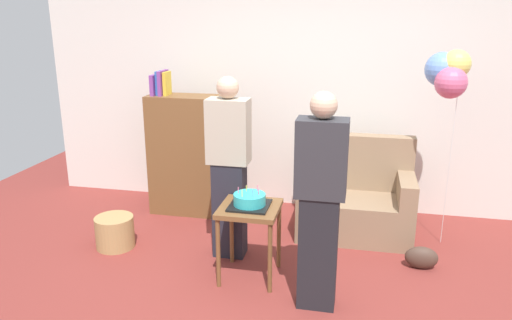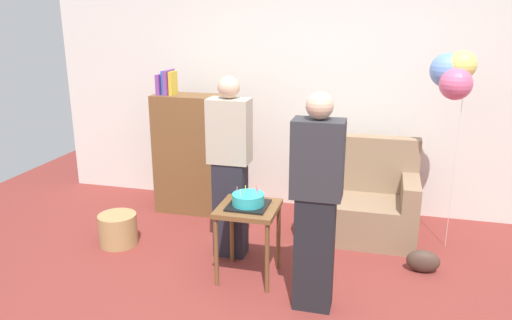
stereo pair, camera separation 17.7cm
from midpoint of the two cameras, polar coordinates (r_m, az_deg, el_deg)
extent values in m
plane|color=maroon|center=(4.04, 2.60, -15.36)|extent=(8.00, 8.00, 0.00)
cube|color=silver|center=(5.51, 7.32, 8.23)|extent=(6.00, 0.10, 2.70)
cube|color=#8C7054|center=(5.05, 12.60, -6.41)|extent=(1.10, 0.70, 0.40)
cube|color=#8C7054|center=(5.14, 13.07, -0.33)|extent=(1.10, 0.16, 0.56)
cube|color=#8C7054|center=(4.96, 7.41, -2.58)|extent=(0.16, 0.70, 0.24)
cube|color=#8C7054|center=(4.95, 18.28, -3.37)|extent=(0.16, 0.70, 0.24)
cube|color=brown|center=(5.45, -6.36, 0.64)|extent=(0.80, 0.36, 1.30)
cube|color=#7F3D93|center=(5.42, -9.81, 8.60)|extent=(0.04, 0.25, 0.21)
cube|color=#3366B7|center=(5.40, -9.39, 8.78)|extent=(0.03, 0.17, 0.25)
cube|color=#7F3D93|center=(5.38, -8.99, 8.81)|extent=(0.03, 0.24, 0.26)
cube|color=gold|center=(5.37, -8.57, 8.73)|extent=(0.03, 0.17, 0.24)
cube|color=brown|center=(4.04, 0.36, -5.59)|extent=(0.48, 0.48, 0.04)
cylinder|color=brown|center=(4.05, -3.33, -10.53)|extent=(0.04, 0.04, 0.59)
cylinder|color=brown|center=(3.95, 2.60, -11.24)|extent=(0.04, 0.04, 0.59)
cylinder|color=brown|center=(4.41, -1.64, -8.14)|extent=(0.04, 0.04, 0.59)
cylinder|color=brown|center=(4.32, 3.78, -8.71)|extent=(0.04, 0.04, 0.59)
cube|color=black|center=(4.03, 0.36, -5.23)|extent=(0.32, 0.32, 0.02)
cylinder|color=#2DB2B7|center=(4.01, 0.36, -4.52)|extent=(0.26, 0.26, 0.09)
cylinder|color=#EA668C|center=(3.97, 1.43, -3.66)|extent=(0.01, 0.01, 0.05)
cylinder|color=#EA668C|center=(4.05, 1.30, -3.26)|extent=(0.01, 0.01, 0.05)
cylinder|color=#F2CC4C|center=(4.05, 0.03, -3.25)|extent=(0.01, 0.01, 0.05)
cylinder|color=#EA668C|center=(4.01, -0.92, -3.46)|extent=(0.01, 0.01, 0.05)
cylinder|color=#F2CC4C|center=(3.94, -0.51, -3.80)|extent=(0.01, 0.01, 0.06)
cylinder|color=#66B2E5|center=(3.92, 0.70, -3.88)|extent=(0.01, 0.01, 0.06)
cube|color=#23232D|center=(4.49, -1.81, -5.63)|extent=(0.28, 0.20, 0.88)
cube|color=#B2A893|center=(4.27, -1.90, 3.35)|extent=(0.36, 0.22, 0.56)
sphere|color=#D1A889|center=(4.20, -1.95, 8.33)|extent=(0.19, 0.19, 0.19)
cube|color=black|center=(3.75, 8.06, -10.51)|extent=(0.28, 0.20, 0.88)
cube|color=#2D2D33|center=(3.48, 8.54, 0.10)|extent=(0.36, 0.22, 0.56)
sphere|color=#D1A889|center=(3.40, 8.81, 6.17)|extent=(0.19, 0.19, 0.19)
cylinder|color=#A88451|center=(4.94, -14.54, -7.72)|extent=(0.36, 0.36, 0.30)
ellipsoid|color=#473328|center=(4.58, 19.69, -10.87)|extent=(0.28, 0.14, 0.20)
cylinder|color=silver|center=(4.89, 22.77, -0.77)|extent=(0.00, 0.00, 1.58)
sphere|color=#D65B84|center=(4.66, 22.97, 8.04)|extent=(0.28, 0.28, 0.28)
sphere|color=#668ED6|center=(4.78, 22.15, 9.51)|extent=(0.31, 0.31, 0.31)
sphere|color=#E5D666|center=(4.74, 23.55, 9.97)|extent=(0.25, 0.25, 0.25)
camera|label=1|loc=(0.09, -88.78, 0.36)|focal=34.88mm
camera|label=2|loc=(0.09, 91.22, -0.36)|focal=34.88mm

